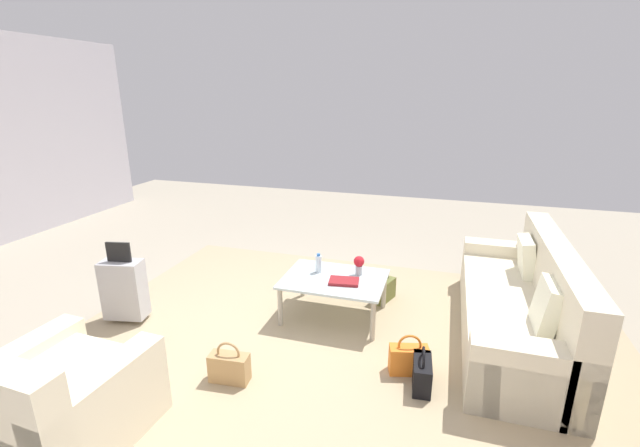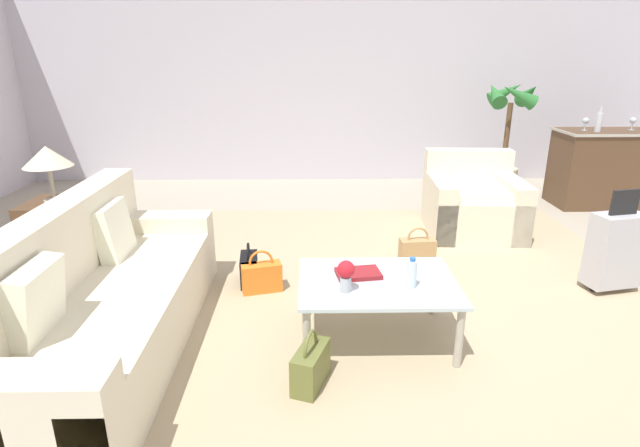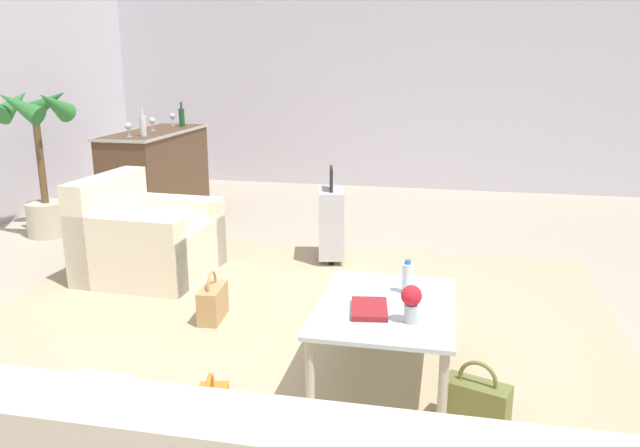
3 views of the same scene
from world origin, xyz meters
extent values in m
plane|color=#A89E89|center=(0.00, 0.00, 0.00)|extent=(12.00, 12.00, 0.00)
cube|color=tan|center=(-0.60, 0.20, 0.00)|extent=(5.20, 4.40, 0.01)
cube|color=beige|center=(-2.10, -0.60, 0.23)|extent=(0.85, 2.39, 0.45)
cube|color=beige|center=(-2.42, -0.60, 0.47)|extent=(0.22, 2.39, 0.95)
cube|color=beige|center=(-2.10, 0.48, 0.29)|extent=(0.85, 0.24, 0.58)
cube|color=beige|center=(-2.10, -1.68, 0.29)|extent=(0.85, 0.24, 0.58)
cube|color=white|center=(-2.26, -0.06, 0.63)|extent=(0.17, 0.40, 0.41)
cube|color=white|center=(-2.26, -1.14, 0.63)|extent=(0.18, 0.40, 0.41)
cube|color=beige|center=(0.90, 1.60, 0.22)|extent=(0.99, 1.00, 0.44)
cube|color=beige|center=(0.92, 1.97, 0.42)|extent=(0.95, 0.25, 0.83)
cube|color=beige|center=(1.27, 1.58, 0.30)|extent=(0.25, 0.96, 0.60)
cube|color=beige|center=(0.53, 1.62, 0.30)|extent=(0.25, 0.96, 0.60)
cube|color=white|center=(0.90, 1.55, 0.48)|extent=(0.74, 0.73, 0.08)
cube|color=silver|center=(-0.40, -0.50, 0.42)|extent=(1.03, 0.77, 0.02)
cylinder|color=#ADA899|center=(-0.86, -0.17, 0.20)|extent=(0.05, 0.05, 0.41)
cylinder|color=#ADA899|center=(0.06, -0.17, 0.20)|extent=(0.05, 0.05, 0.41)
cylinder|color=#ADA899|center=(-0.86, -0.83, 0.20)|extent=(0.05, 0.05, 0.41)
cylinder|color=#ADA899|center=(0.06, -0.83, 0.20)|extent=(0.05, 0.05, 0.41)
cylinder|color=silver|center=(-0.20, -0.60, 0.52)|extent=(0.06, 0.06, 0.18)
cylinder|color=#2D6BBC|center=(-0.20, -0.60, 0.63)|extent=(0.04, 0.04, 0.02)
cube|color=maroon|center=(-0.52, -0.42, 0.45)|extent=(0.32, 0.23, 0.03)
cylinder|color=#B2B7BC|center=(-0.62, -0.65, 0.48)|extent=(0.07, 0.07, 0.10)
sphere|color=red|center=(-0.62, -0.65, 0.58)|extent=(0.11, 0.11, 0.11)
cube|color=#B7B7BC|center=(1.60, 0.20, 0.35)|extent=(0.44, 0.30, 0.60)
cube|color=black|center=(1.60, 0.20, 0.75)|extent=(0.24, 0.07, 0.20)
cylinder|color=black|center=(1.46, 0.17, 0.03)|extent=(0.03, 0.05, 0.05)
cylinder|color=black|center=(1.74, 0.23, 0.03)|extent=(0.03, 0.05, 0.05)
cube|color=orange|center=(-1.24, 0.23, 0.12)|extent=(0.34, 0.22, 0.24)
torus|color=orange|center=(-1.24, 0.23, 0.26)|extent=(0.19, 0.07, 0.20)
cube|color=olive|center=(-0.84, -1.00, 0.12)|extent=(0.24, 0.35, 0.24)
torus|color=olive|center=(-0.84, -1.00, 0.26)|extent=(0.09, 0.19, 0.20)
cube|color=black|center=(-1.36, 0.38, 0.12)|extent=(0.17, 0.33, 0.24)
torus|color=black|center=(-1.36, 0.38, 0.26)|extent=(0.04, 0.20, 0.20)
cube|color=tan|center=(0.14, 0.76, 0.12)|extent=(0.33, 0.17, 0.24)
torus|color=tan|center=(0.14, 0.76, 0.26)|extent=(0.20, 0.04, 0.20)
camera|label=1|loc=(-1.42, 3.36, 2.26)|focal=24.00mm
camera|label=2|loc=(-0.83, -3.46, 1.85)|focal=28.00mm
camera|label=3|loc=(-3.67, -0.81, 1.77)|focal=35.00mm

